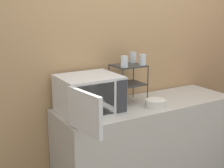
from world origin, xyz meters
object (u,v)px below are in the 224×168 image
at_px(glass_back_right, 133,57).
at_px(dish_rack, 128,76).
at_px(glass_front_left, 124,62).
at_px(microwave, 89,95).
at_px(glass_front_right, 142,60).
at_px(bowl, 156,103).

bearing_deg(glass_back_right, dish_rack, -141.63).
bearing_deg(glass_front_left, microwave, 178.65).
bearing_deg(glass_back_right, glass_front_left, -141.40).
height_order(glass_front_left, glass_front_right, same).
bearing_deg(dish_rack, glass_front_left, -141.15).
xyz_separation_m(microwave, glass_front_left, (0.33, -0.01, 0.24)).
bearing_deg(glass_front_left, glass_front_right, 0.15).
height_order(dish_rack, glass_front_left, glass_front_left).
bearing_deg(bowl, dish_rack, 119.01).
relative_size(microwave, glass_front_left, 8.10).
distance_m(dish_rack, glass_back_right, 0.19).
distance_m(glass_front_left, glass_front_right, 0.19).
distance_m(glass_back_right, bowl, 0.48).
relative_size(glass_back_right, glass_front_right, 1.00).
distance_m(glass_front_left, glass_back_right, 0.24).
bearing_deg(glass_back_right, glass_front_right, -91.17).
height_order(microwave, glass_front_left, glass_front_left).
bearing_deg(microwave, glass_front_right, -0.81).
relative_size(glass_front_left, bowl, 0.56).
relative_size(microwave, bowl, 4.56).
bearing_deg(glass_back_right, microwave, -164.67).
height_order(microwave, bowl, microwave).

